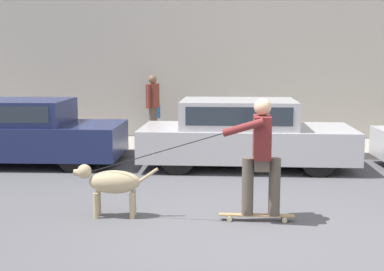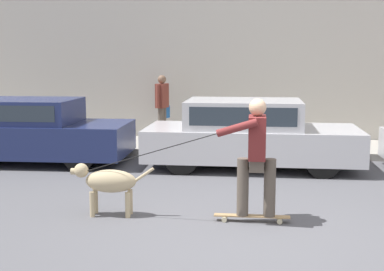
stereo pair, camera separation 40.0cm
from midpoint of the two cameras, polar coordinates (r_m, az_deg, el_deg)
name	(u,v)px [view 1 (the left image)]	position (r m, az deg, el deg)	size (l,w,h in m)	color
ground_plane	(260,230)	(6.89, 5.61, -10.05)	(36.00, 36.00, 0.00)	#545459
back_wall	(247,48)	(13.73, 5.00, 9.26)	(32.00, 0.30, 4.82)	#ADA89E
sidewalk_curb	(247,147)	(12.70, 4.95, -1.23)	(30.00, 2.05, 0.15)	#A39E93
parked_car_0	(21,133)	(11.56, -18.78, 0.28)	(4.11, 1.89, 1.33)	black
parked_car_1	(244,134)	(10.65, 4.51, 0.10)	(4.18, 1.85, 1.35)	black
dog	(112,183)	(7.43, -10.10, -4.98)	(1.16, 0.35, 0.73)	tan
skateboarder	(261,152)	(7.06, 5.72, -1.80)	(2.85, 0.64, 1.64)	beige
pedestrian_with_bag	(153,105)	(13.13, -5.05, 3.31)	(0.29, 0.64, 1.60)	brown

